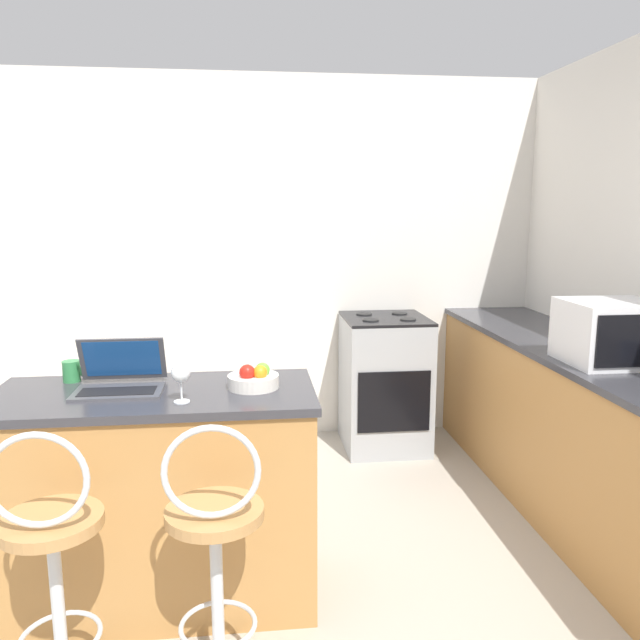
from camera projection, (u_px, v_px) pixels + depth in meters
wall_back at (247, 262)px, 4.49m from camera, size 12.00×0.06×2.60m
breakfast_bar at (158, 497)px, 2.66m from camera, size 1.33×0.60×0.94m
counter_right at (589, 439)px, 3.32m from camera, size 0.64×3.08×0.94m
bar_stool_near at (53, 576)px, 2.09m from camera, size 0.40×0.40×1.01m
bar_stool_far at (215, 565)px, 2.15m from camera, size 0.40×0.40×1.01m
laptop at (119, 377)px, 2.60m from camera, size 0.36×0.28×0.21m
microwave at (611, 332)px, 3.03m from camera, size 0.44×0.40×0.30m
stove_range at (384, 382)px, 4.40m from camera, size 0.57×0.61×0.94m
wine_glass_short at (180, 374)px, 2.42m from camera, size 0.07×0.07×0.16m
fruit_bowl at (253, 379)px, 2.62m from camera, size 0.22×0.22×0.11m
mug_green at (72, 371)px, 2.72m from camera, size 0.09×0.07×0.09m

